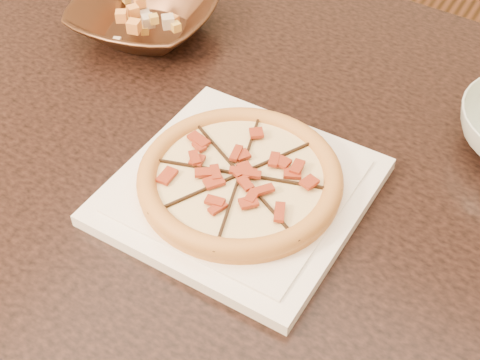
{
  "coord_description": "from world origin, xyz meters",
  "views": [
    {
      "loc": [
        0.48,
        -0.61,
        1.39
      ],
      "look_at": [
        0.18,
        -0.09,
        0.78
      ],
      "focal_mm": 50.0,
      "sensor_mm": 36.0,
      "label": 1
    }
  ],
  "objects_px": {
    "pizza": "(240,178)",
    "dining_table": "(217,161)",
    "plate": "(240,190)",
    "bronze_bowl": "(145,17)"
  },
  "relations": [
    {
      "from": "pizza",
      "to": "bronze_bowl",
      "type": "distance_m",
      "value": 0.42
    },
    {
      "from": "pizza",
      "to": "dining_table",
      "type": "bearing_deg",
      "value": 132.62
    },
    {
      "from": "bronze_bowl",
      "to": "plate",
      "type": "bearing_deg",
      "value": -36.95
    },
    {
      "from": "plate",
      "to": "pizza",
      "type": "relative_size",
      "value": 1.18
    },
    {
      "from": "dining_table",
      "to": "pizza",
      "type": "height_order",
      "value": "pizza"
    },
    {
      "from": "dining_table",
      "to": "bronze_bowl",
      "type": "xyz_separation_m",
      "value": [
        -0.22,
        0.13,
        0.13
      ]
    },
    {
      "from": "dining_table",
      "to": "plate",
      "type": "distance_m",
      "value": 0.2
    },
    {
      "from": "plate",
      "to": "pizza",
      "type": "bearing_deg",
      "value": 100.69
    },
    {
      "from": "bronze_bowl",
      "to": "pizza",
      "type": "bearing_deg",
      "value": -36.95
    },
    {
      "from": "plate",
      "to": "pizza",
      "type": "distance_m",
      "value": 0.02
    }
  ]
}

